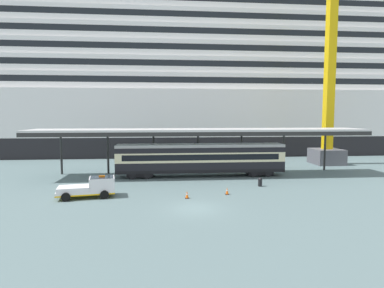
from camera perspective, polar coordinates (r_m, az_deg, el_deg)
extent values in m
plane|color=slate|center=(26.32, 0.51, -11.70)|extent=(400.00, 400.00, 0.00)
cube|color=black|center=(69.84, -12.54, 0.27)|extent=(172.96, 24.79, 3.77)
cube|color=white|center=(69.61, -12.64, 5.44)|extent=(172.96, 24.79, 8.81)
cube|color=white|center=(69.91, -12.73, 10.30)|extent=(159.13, 22.81, 3.06)
cube|color=black|center=(58.75, -14.23, 11.44)|extent=(152.21, 0.12, 1.10)
cube|color=white|center=(70.26, -12.78, 12.79)|extent=(152.76, 21.89, 3.06)
cube|color=black|center=(59.62, -14.22, 14.32)|extent=(146.12, 0.12, 1.10)
cube|color=white|center=(70.74, -12.83, 15.25)|extent=(146.40, 20.98, 3.06)
cube|color=black|center=(60.63, -14.22, 17.10)|extent=(140.03, 0.12, 1.10)
cube|color=white|center=(71.35, -12.88, 17.66)|extent=(140.03, 20.07, 3.06)
cube|color=black|center=(61.79, -14.21, 19.79)|extent=(133.94, 0.12, 1.10)
cube|color=white|center=(72.09, -12.94, 20.04)|extent=(133.67, 19.16, 3.06)
cube|color=black|center=(63.07, -14.21, 22.38)|extent=(127.86, 0.12, 1.10)
cube|color=white|center=(72.94, -12.99, 22.36)|extent=(127.30, 18.24, 3.06)
cylinder|color=white|center=(83.32, 25.38, 22.15)|extent=(1.00, 1.00, 3.54)
cube|color=silver|center=(39.62, 1.51, 2.58)|extent=(42.03, 5.92, 0.25)
cube|color=#292929|center=(36.80, 2.02, 1.80)|extent=(42.03, 0.20, 0.50)
cylinder|color=#292929|center=(44.24, -22.78, -1.45)|extent=(0.28, 0.28, 5.75)
cylinder|color=#292929|center=(42.80, -15.10, -1.43)|extent=(0.28, 0.28, 5.75)
cylinder|color=#292929|center=(42.17, -7.04, -1.39)|extent=(0.28, 0.28, 5.75)
cylinder|color=#292929|center=(42.39, 1.10, -1.32)|extent=(0.28, 0.28, 5.75)
cylinder|color=#292929|center=(43.45, 9.00, -1.22)|extent=(0.28, 0.28, 5.75)
cylinder|color=#292929|center=(45.28, 16.39, -1.11)|extent=(0.28, 0.28, 5.75)
cylinder|color=#292929|center=(47.81, 23.11, -1.00)|extent=(0.28, 0.28, 5.75)
cube|color=black|center=(39.66, 1.58, -4.72)|extent=(20.96, 2.80, 0.40)
cube|color=black|center=(39.56, 1.58, -3.79)|extent=(20.96, 2.80, 0.90)
cube|color=beige|center=(39.41, 1.58, -2.28)|extent=(20.96, 2.80, 1.20)
cube|color=black|center=(38.05, 1.82, -2.47)|extent=(19.28, 0.08, 0.72)
cube|color=black|center=(39.30, 1.59, -0.98)|extent=(20.96, 2.80, 0.60)
cube|color=#ABABAB|center=(39.25, 1.59, -0.28)|extent=(20.96, 2.69, 0.36)
cube|color=black|center=(39.58, -9.38, -5.39)|extent=(3.20, 2.35, 0.50)
cylinder|color=black|center=(38.52, -10.86, -5.75)|extent=(0.84, 0.12, 0.84)
cylinder|color=black|center=(38.38, -8.17, -5.75)|extent=(0.84, 0.12, 0.84)
cube|color=black|center=(41.28, 12.08, -5.00)|extent=(3.20, 2.35, 0.50)
cylinder|color=black|center=(39.92, 11.33, -5.38)|extent=(0.84, 0.12, 0.84)
cylinder|color=black|center=(40.46, 13.79, -5.28)|extent=(0.84, 0.12, 0.84)
cube|color=white|center=(31.20, -18.78, -8.19)|extent=(5.47, 2.87, 0.36)
cube|color=#F2B20C|center=(31.23, -18.77, -8.42)|extent=(5.47, 2.89, 0.12)
cube|color=white|center=(30.98, -16.11, -6.83)|extent=(2.59, 2.29, 1.10)
cube|color=#19232D|center=(30.91, -16.13, -6.20)|extent=(2.37, 2.17, 0.44)
cube|color=orange|center=(30.85, -16.14, -5.69)|extent=(0.59, 0.29, 0.16)
cube|color=white|center=(31.21, -20.72, -7.57)|extent=(3.20, 2.39, 0.36)
cylinder|color=black|center=(32.14, -15.66, -8.05)|extent=(0.83, 0.38, 0.80)
cylinder|color=black|center=(30.20, -15.70, -8.90)|extent=(0.83, 0.38, 0.80)
cylinder|color=black|center=(32.37, -21.62, -8.13)|extent=(0.83, 0.38, 0.80)
cylinder|color=black|center=(30.43, -22.06, -8.98)|extent=(0.83, 0.38, 0.80)
cube|color=black|center=(30.99, 6.43, -9.10)|extent=(0.36, 0.36, 0.04)
cone|color=#EA590F|center=(30.91, 6.43, -8.47)|extent=(0.30, 0.30, 0.66)
cylinder|color=white|center=(30.90, 6.44, -8.42)|extent=(0.17, 0.17, 0.09)
cube|color=black|center=(29.39, -0.91, -9.86)|extent=(0.36, 0.36, 0.04)
cone|color=#EA590F|center=(29.30, -0.91, -9.20)|extent=(0.30, 0.30, 0.66)
cylinder|color=white|center=(29.29, -0.91, -9.14)|extent=(0.17, 0.17, 0.09)
cube|color=#595960|center=(54.31, 23.36, -2.10)|extent=(4.40, 4.40, 2.40)
cube|color=#E5B20C|center=(55.59, 24.12, 18.66)|extent=(1.30, 1.30, 37.31)
cylinder|color=black|center=(34.99, 12.33, -6.99)|extent=(0.44, 0.44, 0.70)
sphere|color=black|center=(34.92, 12.34, -6.40)|extent=(0.48, 0.48, 0.48)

